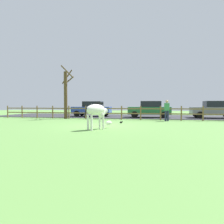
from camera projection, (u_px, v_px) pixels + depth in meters
ground_plane at (101, 125)px, 12.62m from camera, size 60.00×60.00×0.00m
parking_asphalt at (125, 116)px, 21.67m from camera, size 28.00×7.40×0.05m
paddock_fence at (112, 112)px, 17.56m from camera, size 21.25×0.11×1.17m
bare_tree at (66, 93)px, 18.42m from camera, size 1.34×1.47×4.73m
zebra at (97, 112)px, 10.51m from camera, size 1.22×1.71×1.41m
crow_on_grass at (121, 122)px, 13.35m from camera, size 0.21×0.10×0.20m
parked_car_green at (150, 109)px, 19.51m from camera, size 4.05×1.98×1.56m
parked_car_grey at (214, 109)px, 18.59m from camera, size 4.05×1.98×1.56m
parked_car_blue at (92, 109)px, 21.33m from camera, size 4.08×2.03×1.56m
visitor_near_fence at (167, 109)px, 15.72m from camera, size 0.39×0.28×1.64m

